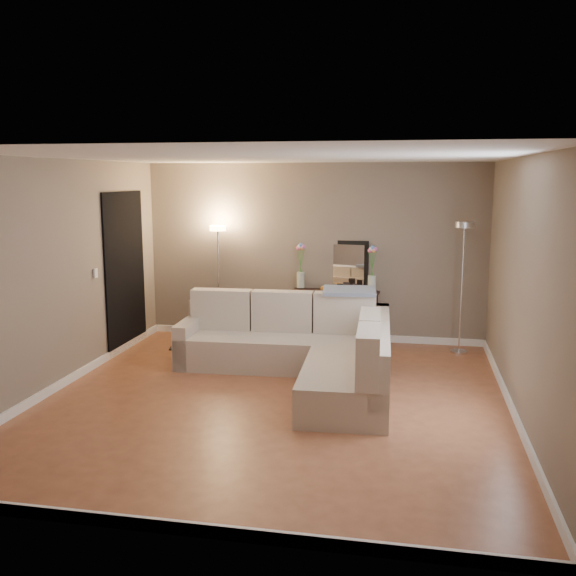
% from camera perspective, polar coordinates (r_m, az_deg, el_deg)
% --- Properties ---
extents(floor, '(5.00, 5.50, 0.01)m').
position_cam_1_polar(floor, '(7.09, -1.25, -9.93)').
color(floor, '#9B5938').
rests_on(floor, ground).
extents(ceiling, '(5.00, 5.50, 0.01)m').
position_cam_1_polar(ceiling, '(6.68, -1.33, 11.65)').
color(ceiling, white).
rests_on(ceiling, ground).
extents(wall_back, '(5.00, 0.02, 2.60)m').
position_cam_1_polar(wall_back, '(9.45, 2.26, 3.19)').
color(wall_back, '#7B6D5E').
rests_on(wall_back, ground).
extents(wall_front, '(5.00, 0.02, 2.60)m').
position_cam_1_polar(wall_front, '(4.17, -9.38, -5.52)').
color(wall_front, '#7B6D5E').
rests_on(wall_front, ground).
extents(wall_left, '(0.02, 5.50, 2.60)m').
position_cam_1_polar(wall_left, '(7.69, -19.89, 1.07)').
color(wall_left, '#7B6D5E').
rests_on(wall_left, ground).
extents(wall_right, '(0.02, 5.50, 2.60)m').
position_cam_1_polar(wall_right, '(6.70, 20.18, -0.16)').
color(wall_right, '#7B6D5E').
rests_on(wall_right, ground).
extents(baseboard_back, '(5.00, 0.03, 0.10)m').
position_cam_1_polar(baseboard_back, '(9.66, 2.19, -4.21)').
color(baseboard_back, white).
rests_on(baseboard_back, ground).
extents(baseboard_front, '(5.00, 0.03, 0.10)m').
position_cam_1_polar(baseboard_front, '(4.68, -8.81, -20.38)').
color(baseboard_front, white).
rests_on(baseboard_front, ground).
extents(baseboard_left, '(0.03, 5.50, 0.10)m').
position_cam_1_polar(baseboard_left, '(7.96, -19.20, -7.86)').
color(baseboard_left, white).
rests_on(baseboard_left, ground).
extents(baseboard_right, '(0.03, 5.50, 0.10)m').
position_cam_1_polar(baseboard_right, '(7.01, 19.36, -10.26)').
color(baseboard_right, white).
rests_on(baseboard_right, ground).
extents(doorway, '(0.02, 1.20, 2.20)m').
position_cam_1_polar(doorway, '(9.19, -14.26, 1.45)').
color(doorway, black).
rests_on(doorway, ground).
extents(switch_plate, '(0.02, 0.08, 0.12)m').
position_cam_1_polar(switch_plate, '(8.43, -16.73, 1.28)').
color(switch_plate, white).
rests_on(switch_plate, ground).
extents(sectional_sofa, '(2.76, 2.58, 0.93)m').
position_cam_1_polar(sectional_sofa, '(7.77, 1.67, -5.45)').
color(sectional_sofa, '#BFAE9B').
rests_on(sectional_sofa, floor).
extents(throw_blanket, '(0.70, 0.45, 0.09)m').
position_cam_1_polar(throw_blanket, '(8.23, 5.48, -0.26)').
color(throw_blanket, gray).
rests_on(throw_blanket, sectional_sofa).
extents(console_table, '(1.28, 0.48, 0.77)m').
position_cam_1_polar(console_table, '(9.41, 3.74, -2.20)').
color(console_table, black).
rests_on(console_table, floor).
extents(leaning_mirror, '(0.88, 0.14, 0.69)m').
position_cam_1_polar(leaning_mirror, '(9.43, 4.50, 2.16)').
color(leaning_mirror, black).
rests_on(leaning_mirror, console_table).
extents(table_decor, '(0.53, 0.15, 0.13)m').
position_cam_1_polar(table_decor, '(9.29, 4.18, 0.03)').
color(table_decor, orange).
rests_on(table_decor, console_table).
extents(flower_vase_left, '(0.15, 0.13, 0.66)m').
position_cam_1_polar(flower_vase_left, '(9.42, 1.14, 1.71)').
color(flower_vase_left, silver).
rests_on(flower_vase_left, console_table).
extents(flower_vase_right, '(0.15, 0.13, 0.66)m').
position_cam_1_polar(flower_vase_right, '(9.18, 7.48, 1.42)').
color(flower_vase_right, silver).
rests_on(flower_vase_right, console_table).
extents(floor_lamp_lit, '(0.28, 0.28, 1.69)m').
position_cam_1_polar(floor_lamp_lit, '(9.55, -6.21, 2.56)').
color(floor_lamp_lit, silver).
rests_on(floor_lamp_lit, floor).
extents(floor_lamp_unlit, '(0.32, 0.32, 1.80)m').
position_cam_1_polar(floor_lamp_unlit, '(8.96, 15.29, 2.32)').
color(floor_lamp_unlit, silver).
rests_on(floor_lamp_unlit, floor).
extents(charcoal_rug, '(1.24, 1.02, 0.01)m').
position_cam_1_polar(charcoal_rug, '(9.47, -6.83, -4.82)').
color(charcoal_rug, black).
rests_on(charcoal_rug, floor).
extents(black_bag, '(0.35, 0.28, 0.20)m').
position_cam_1_polar(black_bag, '(9.37, -7.92, -3.86)').
color(black_bag, black).
rests_on(black_bag, charcoal_rug).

